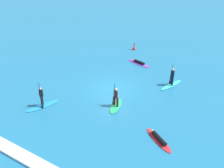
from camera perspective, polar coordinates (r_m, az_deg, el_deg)
The scene contains 8 objects.
ground_plane at distance 25.34m, azimuth 0.00°, elevation -1.00°, with size 120.00×120.00×0.00m, color #1E6B93.
surfer_on_teal_board at distance 26.33m, azimuth 12.47°, elevation 0.64°, with size 1.36×3.04×2.06m.
surfer_on_green_board at distance 22.52m, azimuth 0.82°, elevation -3.84°, with size 1.39×2.54×2.05m.
surfer_on_blue_board at distance 23.24m, azimuth -14.50°, elevation -3.63°, with size 1.59×3.05×2.30m.
surfer_on_purple_board at distance 30.69m, azimuth 5.67°, elevation 4.50°, with size 3.25×1.42×0.37m.
surfer_on_red_board at distance 19.37m, azimuth 9.80°, elevation -11.33°, with size 2.78×2.11×0.38m.
marker_buoy at distance 34.79m, azimuth 4.66°, elevation 7.50°, with size 0.40×0.40×1.03m.
wave_crest at distance 18.82m, azimuth -18.46°, elevation -14.17°, with size 19.10×0.90×0.18m, color white.
Camera 1 is at (11.93, -18.69, 12.28)m, focal length 43.37 mm.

